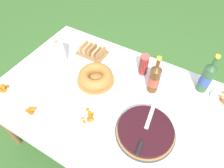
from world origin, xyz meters
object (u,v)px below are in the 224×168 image
(cider_bottle_green, at_px, (207,78))
(cider_bottle_amber, at_px, (154,79))
(bread_board, at_px, (92,51))
(snack_plate_near, at_px, (32,110))
(snack_plate_right, at_px, (89,118))
(bundt_cake, at_px, (96,76))
(paper_towel_roll, at_px, (59,52))
(berry_tart, at_px, (145,131))
(cup_stack, at_px, (144,65))
(serving_knife, at_px, (145,133))
(snack_plate_left, at_px, (3,90))

(cider_bottle_green, relative_size, cider_bottle_amber, 1.03)
(cider_bottle_amber, xyz_separation_m, bread_board, (-0.64, 0.12, -0.10))
(snack_plate_near, height_order, snack_plate_right, snack_plate_near)
(bundt_cake, xyz_separation_m, paper_towel_roll, (-0.38, 0.02, 0.07))
(berry_tart, relative_size, cup_stack, 2.10)
(berry_tart, xyz_separation_m, snack_plate_right, (-0.38, -0.10, -0.02))
(serving_knife, bearing_deg, cup_stack, 17.57)
(berry_tart, xyz_separation_m, cider_bottle_green, (0.22, 0.57, 0.10))
(berry_tart, relative_size, paper_towel_roll, 1.73)
(serving_knife, relative_size, bread_board, 1.44)
(snack_plate_near, bearing_deg, berry_tart, 18.02)
(serving_knife, bearing_deg, snack_plate_left, 92.42)
(serving_knife, height_order, paper_towel_roll, paper_towel_roll)
(snack_plate_right, bearing_deg, bread_board, 121.99)
(serving_knife, xyz_separation_m, cup_stack, (-0.25, 0.52, 0.03))
(snack_plate_left, bearing_deg, cider_bottle_green, 30.99)
(berry_tart, xyz_separation_m, bundt_cake, (-0.54, 0.23, 0.02))
(cup_stack, relative_size, snack_plate_left, 0.98)
(serving_knife, bearing_deg, bundt_cake, 56.86)
(berry_tart, height_order, serving_knife, serving_knife)
(bundt_cake, bearing_deg, cider_bottle_amber, 18.07)
(snack_plate_near, height_order, snack_plate_left, same)
(cup_stack, height_order, bread_board, cup_stack)
(cider_bottle_amber, distance_m, snack_plate_left, 1.16)
(berry_tart, bearing_deg, serving_knife, -82.27)
(cider_bottle_green, xyz_separation_m, cider_bottle_amber, (-0.33, -0.20, -0.00))
(cider_bottle_amber, bearing_deg, serving_knife, -74.57)
(berry_tart, distance_m, cider_bottle_green, 0.62)
(cider_bottle_green, distance_m, snack_plate_near, 1.29)
(berry_tart, bearing_deg, snack_plate_left, -168.35)
(cup_stack, xyz_separation_m, cider_bottle_green, (0.47, 0.07, 0.04))
(berry_tart, bearing_deg, snack_plate_right, -165.61)
(snack_plate_left, bearing_deg, serving_knife, 10.16)
(snack_plate_left, bearing_deg, paper_towel_roll, 68.97)
(serving_knife, bearing_deg, paper_towel_roll, 65.27)
(serving_knife, distance_m, bread_board, 0.91)
(snack_plate_left, relative_size, snack_plate_right, 0.87)
(bundt_cake, relative_size, cup_stack, 1.63)
(serving_knife, bearing_deg, snack_plate_near, 98.24)
(serving_knife, xyz_separation_m, bread_board, (-0.75, 0.52, -0.04))
(cider_bottle_amber, relative_size, bread_board, 1.29)
(cider_bottle_amber, bearing_deg, bundt_cake, -161.93)
(cider_bottle_green, distance_m, snack_plate_left, 1.55)
(snack_plate_near, bearing_deg, snack_plate_left, 175.83)
(berry_tart, bearing_deg, bread_board, 146.78)
(berry_tart, relative_size, snack_plate_left, 2.05)
(cup_stack, relative_size, snack_plate_right, 0.85)
(cider_bottle_amber, relative_size, snack_plate_left, 1.74)
(cider_bottle_green, bearing_deg, snack_plate_right, -132.20)
(serving_knife, height_order, snack_plate_left, serving_knife)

